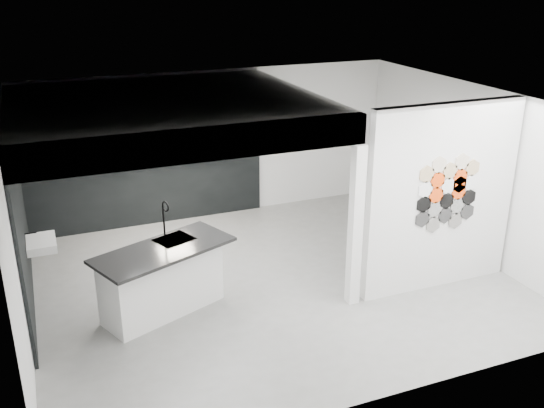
{
  "coord_description": "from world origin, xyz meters",
  "views": [
    {
      "loc": [
        -3.11,
        -7.69,
        4.49
      ],
      "look_at": [
        0.1,
        0.3,
        1.15
      ],
      "focal_mm": 40.0,
      "sensor_mm": 36.0,
      "label": 1
    }
  ],
  "objects_px": {
    "partition_panel": "(442,198)",
    "utensil_cup": "(93,161)",
    "kettle": "(197,149)",
    "kitchen_island": "(162,279)",
    "stockpot": "(80,161)",
    "glass_bowl": "(224,147)",
    "wall_basin": "(41,243)",
    "glass_vase": "(224,146)",
    "bottle_dark": "(152,153)"
  },
  "relations": [
    {
      "from": "glass_vase",
      "to": "bottle_dark",
      "type": "distance_m",
      "value": 1.35
    },
    {
      "from": "kettle",
      "to": "partition_panel",
      "type": "bearing_deg",
      "value": -70.01
    },
    {
      "from": "wall_basin",
      "to": "glass_vase",
      "type": "relative_size",
      "value": 4.02
    },
    {
      "from": "kitchen_island",
      "to": "utensil_cup",
      "type": "distance_m",
      "value": 3.27
    },
    {
      "from": "kitchen_island",
      "to": "glass_bowl",
      "type": "relative_size",
      "value": 16.26
    },
    {
      "from": "stockpot",
      "to": "kettle",
      "type": "relative_size",
      "value": 1.11
    },
    {
      "from": "stockpot",
      "to": "utensil_cup",
      "type": "relative_size",
      "value": 1.76
    },
    {
      "from": "stockpot",
      "to": "kettle",
      "type": "distance_m",
      "value": 2.09
    },
    {
      "from": "stockpot",
      "to": "glass_vase",
      "type": "height_order",
      "value": "stockpot"
    },
    {
      "from": "kettle",
      "to": "wall_basin",
      "type": "bearing_deg",
      "value": -158.15
    },
    {
      "from": "kettle",
      "to": "bottle_dark",
      "type": "xyz_separation_m",
      "value": [
        -0.84,
        0.0,
        0.01
      ]
    },
    {
      "from": "glass_bowl",
      "to": "partition_panel",
      "type": "bearing_deg",
      "value": -61.77
    },
    {
      "from": "partition_panel",
      "to": "kettle",
      "type": "height_order",
      "value": "partition_panel"
    },
    {
      "from": "kitchen_island",
      "to": "glass_vase",
      "type": "relative_size",
      "value": 13.86
    },
    {
      "from": "wall_basin",
      "to": "utensil_cup",
      "type": "relative_size",
      "value": 5.45
    },
    {
      "from": "partition_panel",
      "to": "utensil_cup",
      "type": "height_order",
      "value": "partition_panel"
    },
    {
      "from": "partition_panel",
      "to": "kettle",
      "type": "distance_m",
      "value": 4.65
    },
    {
      "from": "wall_basin",
      "to": "utensil_cup",
      "type": "bearing_deg",
      "value": 64.13
    },
    {
      "from": "glass_vase",
      "to": "kettle",
      "type": "bearing_deg",
      "value": 180.0
    },
    {
      "from": "glass_bowl",
      "to": "bottle_dark",
      "type": "bearing_deg",
      "value": 180.0
    },
    {
      "from": "kitchen_island",
      "to": "stockpot",
      "type": "bearing_deg",
      "value": 80.27
    },
    {
      "from": "utensil_cup",
      "to": "glass_vase",
      "type": "bearing_deg",
      "value": 0.0
    },
    {
      "from": "partition_panel",
      "to": "kettle",
      "type": "xyz_separation_m",
      "value": [
        -2.59,
        3.87,
        -0.01
      ]
    },
    {
      "from": "kitchen_island",
      "to": "bottle_dark",
      "type": "xyz_separation_m",
      "value": [
        0.55,
        3.12,
        0.89
      ]
    },
    {
      "from": "wall_basin",
      "to": "glass_vase",
      "type": "bearing_deg",
      "value": 31.35
    },
    {
      "from": "partition_panel",
      "to": "utensil_cup",
      "type": "distance_m",
      "value": 5.9
    },
    {
      "from": "kitchen_island",
      "to": "glass_bowl",
      "type": "distance_m",
      "value": 3.75
    },
    {
      "from": "kettle",
      "to": "utensil_cup",
      "type": "height_order",
      "value": "kettle"
    },
    {
      "from": "partition_panel",
      "to": "glass_bowl",
      "type": "relative_size",
      "value": 22.03
    },
    {
      "from": "glass_bowl",
      "to": "utensil_cup",
      "type": "relative_size",
      "value": 1.15
    },
    {
      "from": "partition_panel",
      "to": "utensil_cup",
      "type": "relative_size",
      "value": 25.43
    },
    {
      "from": "bottle_dark",
      "to": "utensil_cup",
      "type": "xyz_separation_m",
      "value": [
        -1.04,
        0.0,
        -0.02
      ]
    },
    {
      "from": "wall_basin",
      "to": "kitchen_island",
      "type": "relative_size",
      "value": 0.29
    },
    {
      "from": "kitchen_island",
      "to": "glass_bowl",
      "type": "height_order",
      "value": "kitchen_island"
    },
    {
      "from": "partition_panel",
      "to": "stockpot",
      "type": "bearing_deg",
      "value": 140.42
    },
    {
      "from": "kitchen_island",
      "to": "kettle",
      "type": "distance_m",
      "value": 3.53
    },
    {
      "from": "glass_bowl",
      "to": "kitchen_island",
      "type": "bearing_deg",
      "value": -121.41
    },
    {
      "from": "stockpot",
      "to": "glass_vase",
      "type": "distance_m",
      "value": 2.6
    },
    {
      "from": "kitchen_island",
      "to": "partition_panel",
      "type": "bearing_deg",
      "value": -32.95
    },
    {
      "from": "utensil_cup",
      "to": "glass_bowl",
      "type": "bearing_deg",
      "value": 0.0
    },
    {
      "from": "kitchen_island",
      "to": "kettle",
      "type": "relative_size",
      "value": 11.88
    },
    {
      "from": "glass_bowl",
      "to": "bottle_dark",
      "type": "distance_m",
      "value": 1.35
    },
    {
      "from": "glass_vase",
      "to": "bottle_dark",
      "type": "height_order",
      "value": "bottle_dark"
    },
    {
      "from": "stockpot",
      "to": "partition_panel",
      "type": "bearing_deg",
      "value": -39.58
    },
    {
      "from": "wall_basin",
      "to": "stockpot",
      "type": "distance_m",
      "value": 2.28
    },
    {
      "from": "glass_bowl",
      "to": "utensil_cup",
      "type": "bearing_deg",
      "value": 180.0
    },
    {
      "from": "partition_panel",
      "to": "bottle_dark",
      "type": "height_order",
      "value": "partition_panel"
    },
    {
      "from": "kitchen_island",
      "to": "utensil_cup",
      "type": "relative_size",
      "value": 18.76
    },
    {
      "from": "partition_panel",
      "to": "wall_basin",
      "type": "relative_size",
      "value": 4.67
    },
    {
      "from": "kettle",
      "to": "glass_vase",
      "type": "xyz_separation_m",
      "value": [
        0.51,
        0.0,
        0.0
      ]
    }
  ]
}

